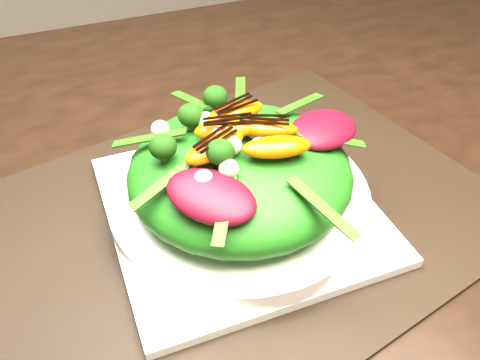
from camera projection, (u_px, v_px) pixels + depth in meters
name	position (u px, v px, depth m)	size (l,w,h in m)	color
dining_table	(377.00, 125.00, 0.72)	(1.60, 0.90, 0.75)	black
placemat	(240.00, 213.00, 0.55)	(0.53, 0.41, 0.00)	black
plate_base	(240.00, 208.00, 0.55)	(0.27, 0.27, 0.01)	silver
salad_bowl	(240.00, 198.00, 0.54)	(0.27, 0.27, 0.02)	white
lettuce_mound	(240.00, 171.00, 0.52)	(0.23, 0.23, 0.08)	#1E5E11
radicchio_leaf	(324.00, 129.00, 0.51)	(0.08, 0.05, 0.02)	#450712
orange_segment	(213.00, 128.00, 0.49)	(0.07, 0.03, 0.02)	#C54603
broccoli_floret	(155.00, 132.00, 0.49)	(0.04, 0.04, 0.04)	#0E3409
macadamia_nut	(276.00, 152.00, 0.47)	(0.02, 0.02, 0.02)	beige
balsamic_drizzle	(212.00, 120.00, 0.49)	(0.05, 0.00, 0.00)	black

